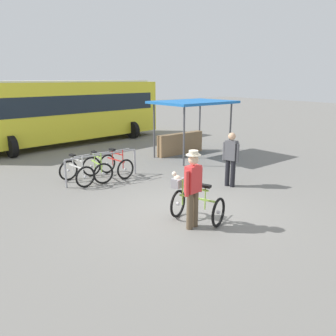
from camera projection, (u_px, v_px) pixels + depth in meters
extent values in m
plane|color=slate|center=(180.00, 212.00, 8.27)|extent=(80.00, 80.00, 0.00)
cylinder|color=#99999E|center=(66.00, 174.00, 9.98)|extent=(0.06, 0.06, 0.85)
cylinder|color=#99999E|center=(135.00, 162.00, 11.47)|extent=(0.06, 0.06, 0.85)
cylinder|color=#99999E|center=(102.00, 155.00, 10.62)|extent=(2.45, 0.25, 0.05)
torus|color=black|center=(68.00, 170.00, 10.75)|extent=(0.67, 0.21, 0.66)
cylinder|color=#B7B7BC|center=(68.00, 170.00, 10.75)|extent=(0.09, 0.08, 0.08)
torus|color=black|center=(85.00, 177.00, 10.04)|extent=(0.67, 0.21, 0.66)
cylinder|color=#B7B7BC|center=(85.00, 177.00, 10.04)|extent=(0.09, 0.08, 0.08)
cube|color=silver|center=(76.00, 166.00, 10.34)|extent=(0.20, 0.91, 0.04)
cube|color=silver|center=(76.00, 160.00, 10.25)|extent=(0.14, 0.61, 0.04)
cylinder|color=silver|center=(73.00, 164.00, 10.45)|extent=(0.03, 0.03, 0.55)
cube|color=black|center=(72.00, 155.00, 10.38)|extent=(0.16, 0.26, 0.06)
cylinder|color=silver|center=(83.00, 166.00, 10.05)|extent=(0.03, 0.03, 0.63)
cylinder|color=#B7B7BC|center=(82.00, 156.00, 9.97)|extent=(0.52, 0.12, 0.03)
torus|color=black|center=(91.00, 166.00, 11.24)|extent=(0.66, 0.09, 0.66)
cylinder|color=#B7B7BC|center=(91.00, 166.00, 11.24)|extent=(0.08, 0.06, 0.08)
torus|color=black|center=(103.00, 173.00, 10.41)|extent=(0.66, 0.09, 0.66)
cylinder|color=#B7B7BC|center=(103.00, 173.00, 10.41)|extent=(0.08, 0.06, 0.08)
cube|color=#9ED14C|center=(97.00, 163.00, 10.76)|extent=(0.06, 0.92, 0.04)
cube|color=#9ED14C|center=(97.00, 156.00, 10.67)|extent=(0.05, 0.61, 0.04)
cylinder|color=#9ED14C|center=(95.00, 160.00, 10.90)|extent=(0.03, 0.03, 0.55)
cube|color=black|center=(94.00, 152.00, 10.83)|extent=(0.13, 0.24, 0.06)
cylinder|color=#9ED14C|center=(101.00, 163.00, 10.43)|extent=(0.03, 0.03, 0.63)
cylinder|color=#B7B7BC|center=(101.00, 153.00, 10.35)|extent=(0.52, 0.04, 0.03)
torus|color=black|center=(107.00, 164.00, 11.60)|extent=(0.66, 0.18, 0.66)
cylinder|color=#B7B7BC|center=(107.00, 164.00, 11.60)|extent=(0.09, 0.07, 0.08)
torus|color=black|center=(125.00, 169.00, 10.89)|extent=(0.66, 0.18, 0.66)
cylinder|color=#B7B7BC|center=(125.00, 169.00, 10.89)|extent=(0.09, 0.07, 0.08)
cube|color=red|center=(116.00, 160.00, 11.19)|extent=(0.20, 0.91, 0.04)
cube|color=red|center=(116.00, 153.00, 11.10)|extent=(0.14, 0.61, 0.04)
cylinder|color=red|center=(113.00, 157.00, 11.30)|extent=(0.03, 0.03, 0.55)
cube|color=black|center=(112.00, 149.00, 11.23)|extent=(0.16, 0.26, 0.06)
cylinder|color=red|center=(123.00, 159.00, 10.90)|extent=(0.03, 0.03, 0.63)
cylinder|color=#B7B7BC|center=(123.00, 150.00, 10.82)|extent=(0.52, 0.12, 0.03)
torus|color=black|center=(218.00, 212.00, 7.37)|extent=(0.63, 0.33, 0.66)
cylinder|color=#B7B7BC|center=(218.00, 212.00, 7.37)|extent=(0.10, 0.09, 0.08)
torus|color=black|center=(178.00, 204.00, 7.88)|extent=(0.63, 0.33, 0.66)
cylinder|color=#B7B7BC|center=(178.00, 204.00, 7.88)|extent=(0.10, 0.09, 0.08)
cube|color=#9ED14C|center=(198.00, 198.00, 7.57)|extent=(0.41, 0.85, 0.04)
cube|color=#9ED14C|center=(196.00, 189.00, 7.54)|extent=(0.29, 0.57, 0.04)
cylinder|color=#9ED14C|center=(205.00, 198.00, 7.47)|extent=(0.03, 0.03, 0.55)
cube|color=black|center=(206.00, 186.00, 7.40)|extent=(0.21, 0.27, 0.06)
cylinder|color=#9ED14C|center=(183.00, 192.00, 7.74)|extent=(0.03, 0.03, 0.63)
cylinder|color=#B7B7BC|center=(183.00, 179.00, 7.66)|extent=(0.48, 0.24, 0.03)
cube|color=gray|center=(177.00, 183.00, 7.76)|extent=(0.32, 0.29, 0.22)
ellipsoid|color=beige|center=(177.00, 179.00, 7.74)|extent=(0.23, 0.22, 0.16)
sphere|color=beige|center=(174.00, 174.00, 7.75)|extent=(0.11, 0.11, 0.11)
cylinder|color=brown|center=(195.00, 209.00, 7.36)|extent=(0.14, 0.14, 0.82)
cylinder|color=brown|center=(190.00, 211.00, 7.23)|extent=(0.14, 0.14, 0.82)
cube|color=red|center=(193.00, 179.00, 7.12)|extent=(0.37, 0.27, 0.58)
cylinder|color=red|center=(200.00, 179.00, 7.27)|extent=(0.09, 0.09, 0.55)
cylinder|color=red|center=(187.00, 184.00, 6.96)|extent=(0.09, 0.09, 0.55)
sphere|color=beige|center=(193.00, 160.00, 7.01)|extent=(0.22, 0.22, 0.22)
cylinder|color=beige|center=(193.00, 155.00, 6.98)|extent=(0.32, 0.32, 0.02)
cylinder|color=beige|center=(194.00, 153.00, 6.97)|extent=(0.20, 0.20, 0.09)
cylinder|color=black|center=(233.00, 174.00, 10.09)|extent=(0.14, 0.14, 0.82)
cylinder|color=black|center=(227.00, 173.00, 10.20)|extent=(0.14, 0.14, 0.82)
cube|color=#4C4C51|center=(231.00, 150.00, 9.96)|extent=(0.29, 0.38, 0.58)
cylinder|color=#4C4C51|center=(238.00, 153.00, 9.83)|extent=(0.09, 0.09, 0.55)
cylinder|color=#4C4C51|center=(224.00, 151.00, 10.09)|extent=(0.09, 0.09, 0.55)
sphere|color=tan|center=(232.00, 136.00, 9.86)|extent=(0.22, 0.22, 0.22)
cube|color=#3F3F44|center=(234.00, 149.00, 10.08)|extent=(0.21, 0.29, 0.40)
cube|color=yellow|center=(65.00, 110.00, 16.70)|extent=(10.30, 4.44, 2.70)
cube|color=#19232D|center=(65.00, 103.00, 16.61)|extent=(9.52, 4.30, 0.84)
cube|color=silver|center=(63.00, 81.00, 16.34)|extent=(9.27, 4.00, 0.08)
cylinder|color=black|center=(11.00, 147.00, 13.91)|extent=(0.42, 0.93, 0.90)
cylinder|color=black|center=(133.00, 130.00, 18.41)|extent=(0.42, 0.93, 0.90)
cylinder|color=black|center=(106.00, 126.00, 20.10)|extent=(0.42, 0.93, 0.90)
cylinder|color=#4C4C51|center=(154.00, 131.00, 13.71)|extent=(0.07, 0.07, 2.20)
cylinder|color=#4C4C51|center=(200.00, 126.00, 15.32)|extent=(0.07, 0.07, 2.20)
cylinder|color=#4C4C51|center=(184.00, 137.00, 12.37)|extent=(0.07, 0.07, 2.20)
cylinder|color=#4C4C51|center=(230.00, 130.00, 13.98)|extent=(0.07, 0.07, 2.20)
cube|color=blue|center=(193.00, 102.00, 13.55)|extent=(3.30, 2.58, 0.10)
cube|color=olive|center=(180.00, 144.00, 14.57)|extent=(2.36, 0.52, 0.90)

